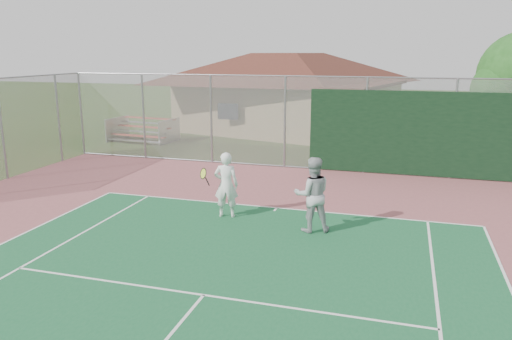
{
  "coord_description": "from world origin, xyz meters",
  "views": [
    {
      "loc": [
        3.33,
        -1.38,
        4.41
      ],
      "look_at": [
        -0.15,
        10.3,
        1.49
      ],
      "focal_mm": 35.0,
      "sensor_mm": 36.0,
      "label": 1
    }
  ],
  "objects_px": {
    "player_white_front": "(226,185)",
    "bleachers": "(143,129)",
    "clubhouse": "(288,85)",
    "player_grey_back": "(312,195)"
  },
  "relations": [
    {
      "from": "clubhouse",
      "to": "bleachers",
      "type": "height_order",
      "value": "clubhouse"
    },
    {
      "from": "player_grey_back",
      "to": "clubhouse",
      "type": "bearing_deg",
      "value": -95.42
    },
    {
      "from": "bleachers",
      "to": "clubhouse",
      "type": "bearing_deg",
      "value": 46.9
    },
    {
      "from": "player_white_front",
      "to": "clubhouse",
      "type": "bearing_deg",
      "value": -93.39
    },
    {
      "from": "clubhouse",
      "to": "player_grey_back",
      "type": "relative_size",
      "value": 7.08
    },
    {
      "from": "clubhouse",
      "to": "player_white_front",
      "type": "height_order",
      "value": "clubhouse"
    },
    {
      "from": "bleachers",
      "to": "player_grey_back",
      "type": "xyz_separation_m",
      "value": [
        10.41,
        -10.27,
        0.34
      ]
    },
    {
      "from": "player_white_front",
      "to": "player_grey_back",
      "type": "relative_size",
      "value": 0.95
    },
    {
      "from": "player_grey_back",
      "to": "bleachers",
      "type": "bearing_deg",
      "value": -65.3
    },
    {
      "from": "player_white_front",
      "to": "bleachers",
      "type": "bearing_deg",
      "value": -61.21
    }
  ]
}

